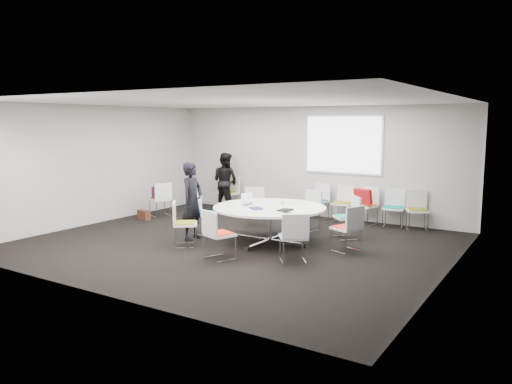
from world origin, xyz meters
The scene contains 31 objects.
room_shell centered at (0.09, 0.00, 1.40)m, with size 8.08×7.08×2.88m.
conference_table centered at (0.52, 0.40, 0.54)m, with size 2.25×2.25×0.73m.
projection_screen centered at (0.80, 3.46, 1.85)m, with size 1.90×0.03×1.35m, color white.
chair_ring_a centered at (2.11, 0.54, 0.28)m, with size 0.59×0.59×0.88m.
chair_ring_b centered at (1.71, 1.54, 0.28)m, with size 0.64×0.64×0.88m.
chair_ring_c centered at (0.66, 1.83, 0.28)m, with size 0.56×0.55×0.88m.
chair_ring_d centered at (-0.63, 1.66, 0.28)m, with size 0.63×0.62×0.88m.
chair_ring_e centered at (-1.11, 0.31, 0.28)m, with size 0.47×0.48×0.88m.
chair_ring_f centered at (-0.71, -0.76, 0.28)m, with size 0.64×0.64×0.88m.
chair_ring_g centered at (0.40, -1.15, 0.28)m, with size 0.59×0.58×0.88m.
chair_ring_h centered at (1.60, -0.62, 0.28)m, with size 0.64×0.64×0.88m.
chair_back_a centered at (0.29, 3.17, 0.28)m, with size 0.56×0.55×0.88m.
chair_back_b centered at (0.96, 3.17, 0.28)m, with size 0.47×0.46×0.88m.
chair_back_c centered at (1.55, 3.15, 0.28)m, with size 0.56×0.55×0.88m.
chair_back_d centered at (2.19, 3.17, 0.28)m, with size 0.52×0.51×0.88m.
chair_back_e centered at (2.73, 3.16, 0.28)m, with size 0.60×0.59×0.88m.
chair_spare_left centered at (-3.27, 1.33, 0.28)m, with size 0.59×0.60×0.88m.
chair_person_back centered at (-2.42, 3.16, 0.28)m, with size 0.56×0.56×0.88m.
person_main centered at (-0.96, -0.21, 0.80)m, with size 0.58×0.38×1.60m, color black.
person_back centered at (-2.42, 2.99, 0.79)m, with size 0.77×0.60×1.58m, color black.
laptop centered at (0.07, 0.36, 0.74)m, with size 0.30×0.20×0.02m, color #333338.
laptop_lid centered at (0.00, 0.37, 0.86)m, with size 0.30×0.02×0.22m, color silver.
notebook_black centered at (1.00, 0.16, 0.74)m, with size 0.22×0.30×0.02m, color black.
tablet_folio centered at (0.43, 0.04, 0.74)m, with size 0.26×0.20×0.03m, color navy.
papers_right centered at (1.00, 0.63, 0.73)m, with size 0.30×0.21×0.00m, color white.
papers_front centered at (1.29, 0.27, 0.73)m, with size 0.30×0.21×0.00m, color white.
cup centered at (0.62, 0.71, 0.78)m, with size 0.08×0.08×0.09m, color white.
phone centered at (1.15, -0.02, 0.73)m, with size 0.14×0.07×0.01m, color black.
maroon_bag centered at (-3.29, 1.33, 0.62)m, with size 0.40×0.14×0.28m, color #42112A.
brown_bag centered at (-3.31, 0.77, 0.12)m, with size 0.36×0.16×0.24m, color #442116.
red_jacket centered at (1.54, 2.92, 0.70)m, with size 0.44×0.10×0.35m, color #B11518.
Camera 1 is at (5.50, -8.05, 2.40)m, focal length 35.00 mm.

